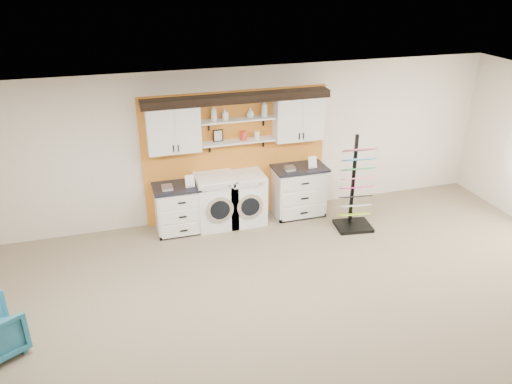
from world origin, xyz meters
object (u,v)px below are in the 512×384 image
object	(u,v)px
washer	(216,201)
dryer	(245,198)
base_cabinet_right	(299,191)
base_cabinet_left	(180,208)
sample_rack	(355,200)

from	to	relation	value
washer	dryer	xyz separation A→B (m)	(0.55, 0.00, -0.02)
base_cabinet_right	washer	bearing A→B (deg)	-179.88
base_cabinet_left	sample_rack	size ratio (longest dim) A/B	0.52
base_cabinet_left	washer	bearing A→B (deg)	-0.30
base_cabinet_right	washer	distance (m)	1.61
base_cabinet_left	base_cabinet_right	distance (m)	2.26
dryer	sample_rack	xyz separation A→B (m)	(1.83, -0.78, 0.07)
washer	dryer	size ratio (longest dim) A/B	1.03
base_cabinet_right	base_cabinet_left	bearing A→B (deg)	180.00
washer	sample_rack	size ratio (longest dim) A/B	0.57
base_cabinet_right	dryer	bearing A→B (deg)	-179.82
base_cabinet_right	washer	xyz separation A→B (m)	(-1.61, -0.00, 0.01)
base_cabinet_left	sample_rack	bearing A→B (deg)	-14.55
base_cabinet_right	dryer	distance (m)	1.06
base_cabinet_left	base_cabinet_right	bearing A→B (deg)	-0.00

